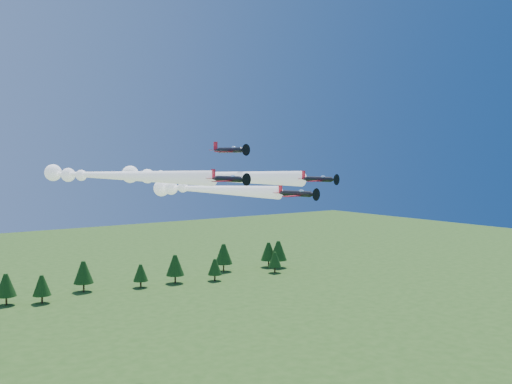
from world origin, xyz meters
TOP-DOWN VIEW (x-y plane):
  - plane_lead at (-4.54, 19.31)m, footprint 17.40×51.74m
  - plane_left at (-17.08, 29.49)m, footprint 17.55×58.20m
  - plane_right at (2.81, 26.87)m, footprint 14.96×44.53m
  - plane_slot at (-2.98, 7.69)m, footprint 7.55×8.31m
  - treeline at (8.78, 109.81)m, footprint 182.03×20.74m

SIDE VIEW (x-z plane):
  - treeline at x=8.78m, z-range 0.93..12.24m
  - plane_right at x=2.81m, z-range 37.41..41.11m
  - plane_lead at x=-4.54m, z-range 40.52..44.22m
  - plane_left at x=-17.08m, z-range 40.62..44.32m
  - plane_slot at x=-2.98m, z-range 45.94..48.57m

